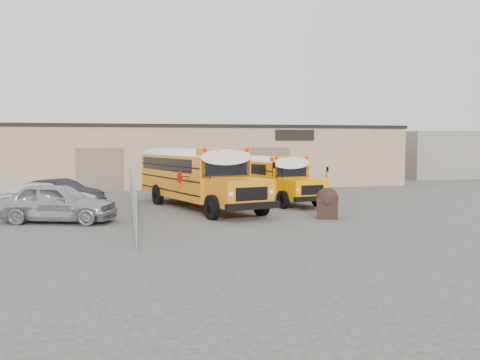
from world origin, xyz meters
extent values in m
plane|color=#43403D|center=(0.00, 0.00, 0.00)|extent=(120.00, 120.00, 0.00)
cube|color=tan|center=(0.00, 20.00, 2.25)|extent=(30.00, 10.00, 4.50)
cube|color=black|center=(0.00, 20.00, 4.55)|extent=(30.20, 10.20, 0.25)
cube|color=black|center=(6.00, 14.98, 3.90)|extent=(3.00, 0.08, 0.80)
cube|color=brown|center=(-8.00, 14.98, 1.50)|extent=(3.20, 0.08, 3.00)
cube|color=brown|center=(4.00, 14.98, 1.50)|extent=(3.20, 0.08, 3.00)
cylinder|color=#92959A|center=(-6.00, -6.00, 0.90)|extent=(0.07, 0.07, 1.80)
cylinder|color=#92959A|center=(-6.00, -3.00, 0.90)|extent=(0.07, 0.07, 1.80)
cylinder|color=#92959A|center=(-6.00, 0.00, 0.90)|extent=(0.07, 0.07, 1.80)
cylinder|color=#92959A|center=(-6.00, 3.00, 0.90)|extent=(0.07, 0.07, 1.80)
cylinder|color=#92959A|center=(-6.00, 6.00, 0.90)|extent=(0.07, 0.07, 1.80)
cylinder|color=#92959A|center=(-6.00, 9.00, 0.90)|extent=(0.07, 0.07, 1.80)
cylinder|color=#92959A|center=(-6.00, 12.00, 0.90)|extent=(0.07, 0.07, 1.80)
cylinder|color=#92959A|center=(-6.00, 3.00, 1.78)|extent=(0.05, 18.00, 0.05)
cylinder|color=#92959A|center=(-6.00, 3.00, 0.05)|extent=(0.05, 18.00, 0.05)
cube|color=#92959A|center=(-6.00, 3.00, 0.90)|extent=(0.02, 18.00, 1.70)
cube|color=gray|center=(24.00, 24.00, 2.20)|extent=(10.00, 8.00, 4.40)
cube|color=orange|center=(-4.78, 11.10, 1.62)|extent=(4.85, 8.40, 2.15)
cube|color=orange|center=(-3.27, 6.18, 1.15)|extent=(2.89, 2.89, 1.21)
cube|color=black|center=(-3.62, 7.30, 2.23)|extent=(2.08, 0.69, 0.79)
cube|color=white|center=(-4.78, 11.10, 2.86)|extent=(4.88, 8.48, 0.42)
cube|color=orange|center=(-3.69, 7.53, 2.89)|extent=(2.61, 1.26, 0.38)
sphere|color=#E50705|center=(-4.67, 6.98, 3.01)|extent=(0.21, 0.21, 0.21)
sphere|color=#E50705|center=(-2.56, 7.63, 3.01)|extent=(0.21, 0.21, 0.21)
sphere|color=orange|center=(-4.09, 7.16, 3.01)|extent=(0.21, 0.21, 0.21)
sphere|color=orange|center=(-3.14, 7.45, 3.01)|extent=(0.21, 0.21, 0.21)
cube|color=black|center=(-2.91, 4.99, 0.67)|extent=(2.53, 0.98, 0.29)
cube|color=black|center=(-5.97, 14.97, 0.67)|extent=(2.52, 0.96, 0.29)
cube|color=black|center=(-4.78, 11.10, 1.54)|extent=(4.85, 8.26, 0.06)
cube|color=black|center=(-4.87, 11.40, 2.23)|extent=(4.51, 7.21, 0.65)
cylinder|color=black|center=(-4.50, 5.92, 0.55)|extent=(0.60, 1.13, 1.09)
cylinder|color=black|center=(-2.11, 6.66, 0.55)|extent=(0.60, 1.13, 1.09)
cylinder|color=black|center=(-6.45, 12.26, 0.55)|extent=(0.60, 1.13, 1.09)
cylinder|color=black|center=(-4.06, 12.99, 0.55)|extent=(0.60, 1.13, 1.09)
cylinder|color=#BF0505|center=(-5.69, 7.96, 1.75)|extent=(0.20, 0.57, 0.59)
cube|color=#FF9800|center=(0.17, 12.59, 1.37)|extent=(3.81, 7.10, 1.82)
cube|color=#FF9800|center=(1.24, 8.36, 0.97)|extent=(2.38, 2.38, 1.02)
cube|color=black|center=(0.99, 9.33, 1.89)|extent=(1.78, 0.50, 0.67)
cube|color=white|center=(0.17, 12.59, 2.42)|extent=(3.83, 7.17, 0.36)
cube|color=#FF9800|center=(0.94, 9.52, 2.45)|extent=(2.22, 0.97, 0.32)
sphere|color=#E50705|center=(0.09, 9.10, 2.55)|extent=(0.18, 0.18, 0.18)
sphere|color=#E50705|center=(1.90, 9.56, 2.55)|extent=(0.18, 0.18, 0.18)
sphere|color=orange|center=(0.59, 9.22, 2.55)|extent=(0.18, 0.18, 0.18)
sphere|color=orange|center=(1.40, 9.43, 2.55)|extent=(0.18, 0.18, 0.18)
cube|color=black|center=(1.49, 7.34, 0.57)|extent=(2.16, 0.72, 0.25)
cube|color=black|center=(-0.67, 15.91, 0.57)|extent=(2.16, 0.71, 0.25)
cube|color=black|center=(0.17, 12.59, 1.31)|extent=(3.82, 6.98, 0.05)
cube|color=black|center=(0.10, 12.84, 1.89)|extent=(3.58, 6.07, 0.55)
cylinder|color=black|center=(0.19, 8.20, 0.46)|extent=(0.47, 0.96, 0.92)
cylinder|color=black|center=(2.24, 8.72, 0.46)|extent=(0.47, 0.96, 0.92)
cylinder|color=black|center=(-1.19, 13.64, 0.46)|extent=(0.47, 0.96, 0.92)
cylinder|color=black|center=(0.86, 14.16, 0.46)|extent=(0.47, 0.96, 0.92)
cube|color=black|center=(2.39, -0.74, 0.46)|extent=(1.15, 1.09, 0.91)
sphere|color=black|center=(2.39, -0.74, 0.87)|extent=(1.01, 1.01, 1.01)
imported|color=#AFAFB3|center=(-9.12, 0.50, 0.84)|extent=(5.30, 3.38, 1.68)
imported|color=white|center=(-10.01, 3.67, 0.73)|extent=(5.46, 3.77, 1.47)
imported|color=black|center=(-9.57, 6.00, 0.73)|extent=(4.63, 3.57, 1.47)
camera|label=1|loc=(-6.34, -22.83, 3.34)|focal=40.00mm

